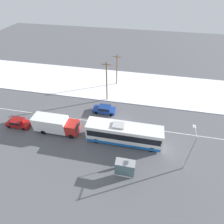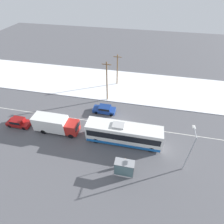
# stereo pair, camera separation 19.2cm
# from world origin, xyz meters

# --- Properties ---
(ground_plane) EXTENTS (120.00, 120.00, 0.00)m
(ground_plane) POSITION_xyz_m (0.00, 0.00, 0.00)
(ground_plane) COLOR #56565B
(snow_lot) EXTENTS (80.00, 13.52, 0.12)m
(snow_lot) POSITION_xyz_m (0.00, 13.23, 0.06)
(snow_lot) COLOR white
(snow_lot) RESTS_ON ground_plane
(lane_marking_center) EXTENTS (60.00, 0.12, 0.00)m
(lane_marking_center) POSITION_xyz_m (0.00, 0.00, 0.00)
(lane_marking_center) COLOR silver
(lane_marking_center) RESTS_ON ground_plane
(city_bus) EXTENTS (11.62, 2.57, 3.60)m
(city_bus) POSITION_xyz_m (1.33, -3.56, 1.76)
(city_bus) COLOR white
(city_bus) RESTS_ON ground_plane
(box_truck) EXTENTS (7.50, 2.30, 3.00)m
(box_truck) POSITION_xyz_m (-10.10, -3.57, 1.67)
(box_truck) COLOR silver
(box_truck) RESTS_ON ground_plane
(sedan_car) EXTENTS (4.25, 1.80, 1.42)m
(sedan_car) POSITION_xyz_m (-3.32, 2.89, 0.78)
(sedan_car) COLOR navy
(sedan_car) RESTS_ON ground_plane
(parked_car_near_truck) EXTENTS (4.07, 1.80, 1.48)m
(parked_car_near_truck) POSITION_xyz_m (-17.16, -3.66, 0.80)
(parked_car_near_truck) COLOR maroon
(parked_car_near_truck) RESTS_ON ground_plane
(pedestrian_at_stop) EXTENTS (0.62, 0.28, 1.73)m
(pedestrian_at_stop) POSITION_xyz_m (2.25, -7.92, 1.06)
(pedestrian_at_stop) COLOR #23232D
(pedestrian_at_stop) RESTS_ON ground_plane
(bus_shelter) EXTENTS (2.59, 1.20, 2.40)m
(bus_shelter) POSITION_xyz_m (2.27, -9.26, 1.67)
(bus_shelter) COLOR gray
(bus_shelter) RESTS_ON ground_plane
(streetlamp) EXTENTS (0.36, 2.30, 6.53)m
(streetlamp) POSITION_xyz_m (10.19, -6.30, 4.16)
(streetlamp) COLOR #9EA3A8
(streetlamp) RESTS_ON ground_plane
(utility_pole_roadside) EXTENTS (1.80, 0.24, 8.40)m
(utility_pole_roadside) POSITION_xyz_m (-3.72, 7.03, 4.39)
(utility_pole_roadside) COLOR brown
(utility_pole_roadside) RESTS_ON ground_plane
(utility_pole_snowlot) EXTENTS (1.80, 0.24, 7.18)m
(utility_pole_snowlot) POSITION_xyz_m (-2.86, 13.59, 3.77)
(utility_pole_snowlot) COLOR brown
(utility_pole_snowlot) RESTS_ON ground_plane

